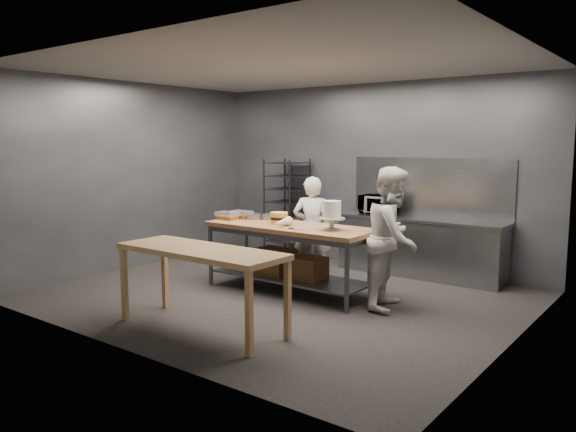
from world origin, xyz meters
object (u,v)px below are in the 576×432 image
Objects in this scene: work_table at (289,250)px; layer_cake at (279,218)px; near_counter at (201,256)px; chef_right at (393,238)px; chef_behind at (312,229)px; microwave at (378,205)px; speed_rack at (287,210)px; frosted_cake_stand at (332,212)px.

layer_cake reaches higher than work_table.
near_counter is at bearing -78.36° from layer_cake.
work_table is 1.38× the size of chef_right.
chef_behind is (-0.08, 0.65, 0.20)m from work_table.
chef_right is at bearing 138.71° from chef_behind.
microwave is (-1.15, 1.76, 0.18)m from chef_right.
speed_rack reaches higher than chef_behind.
chef_behind is at bearing 96.67° from work_table.
work_table is 6.38× the size of frosted_cake_stand.
near_counter is (0.20, -1.85, 0.24)m from work_table.
speed_rack reaches higher than layer_cake.
near_counter is 1.92m from frosted_cake_stand.
speed_rack is 2.23m from layer_cake.
work_table is at bearing 72.95° from chef_behind.
microwave is (0.11, 3.78, 0.24)m from near_counter.
layer_cake is at bearing 57.17° from chef_behind.
chef_behind is 2.86× the size of microwave.
chef_right is 2.11m from microwave.
chef_behind is 1.62m from chef_right.
near_counter is at bearing 135.97° from chef_right.
chef_right is at bearing -56.80° from microwave.
chef_behind is 1.10m from frosted_cake_stand.
chef_right is 4.64× the size of frosted_cake_stand.
work_table is 1.55× the size of chef_behind.
layer_cake is at bearing 177.65° from work_table.
near_counter is 1.91m from layer_cake.
chef_behind reaches higher than layer_cake.
speed_rack is at bearing -177.40° from microwave.
speed_rack reaches higher than near_counter.
near_counter is 8.24× the size of layer_cake.
near_counter is 2.52m from chef_behind.
near_counter is 1.29× the size of chef_behind.
chef_right reaches higher than frosted_cake_stand.
chef_behind is at bearing 80.89° from layer_cake.
chef_right reaches higher than near_counter.
speed_rack is 3.23× the size of microwave.
speed_rack is at bearing 113.98° from near_counter.
near_counter is 2.38m from chef_right.
speed_rack is 1.77m from microwave.
chef_right is 3.22× the size of microwave.
chef_right is (1.47, 0.17, 0.30)m from work_table.
speed_rack is 7.21× the size of layer_cake.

